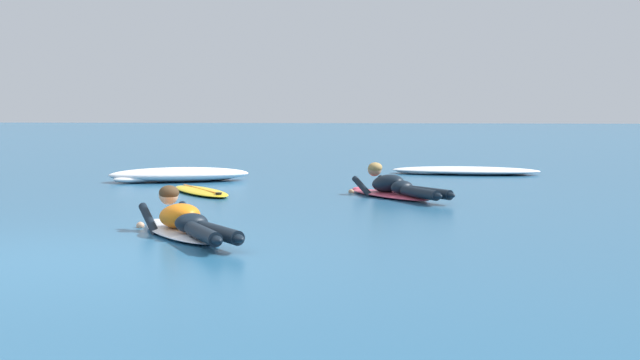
{
  "coord_description": "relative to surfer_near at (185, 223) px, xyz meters",
  "views": [
    {
      "loc": [
        3.18,
        -7.81,
        1.33
      ],
      "look_at": [
        1.96,
        3.83,
        0.43
      ],
      "focal_mm": 53.02,
      "sensor_mm": 36.0,
      "label": 1
    }
  ],
  "objects": [
    {
      "name": "surfer_near",
      "position": [
        0.0,
        0.0,
        0.0
      ],
      "size": [
        1.64,
        2.32,
        0.54
      ],
      "color": "silver",
      "rests_on": "ground"
    },
    {
      "name": "drifting_surfboard",
      "position": [
        -0.96,
        4.83,
        -0.11
      ],
      "size": [
        1.55,
        2.12,
        0.16
      ],
      "color": "yellow",
      "rests_on": "ground"
    },
    {
      "name": "ground_plane",
      "position": [
        -0.79,
        8.37,
        -0.14
      ],
      "size": [
        120.0,
        120.0,
        0.0
      ],
      "primitive_type": "plane",
      "color": "#235B84"
    },
    {
      "name": "whitewater_mid_right",
      "position": [
        3.32,
        9.47,
        -0.07
      ],
      "size": [
        3.02,
        1.4,
        0.15
      ],
      "color": "white",
      "rests_on": "ground"
    },
    {
      "name": "whitewater_front",
      "position": [
        -1.87,
        7.1,
        -0.03
      ],
      "size": [
        2.7,
        1.84,
        0.25
      ],
      "color": "white",
      "rests_on": "ground"
    },
    {
      "name": "surfer_far",
      "position": [
        2.03,
        4.45,
        -0.0
      ],
      "size": [
        1.71,
        2.36,
        0.53
      ],
      "color": "#E54C66",
      "rests_on": "ground"
    }
  ]
}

